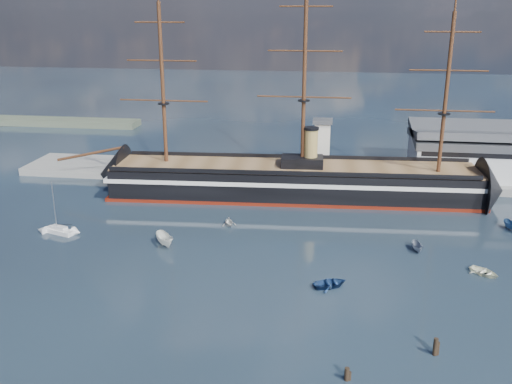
# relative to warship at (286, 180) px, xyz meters

# --- Properties ---
(ground) EXTENTS (600.00, 600.00, 0.00)m
(ground) POSITION_rel_warship_xyz_m (5.02, -20.00, -4.04)
(ground) COLOR black
(ground) RESTS_ON ground
(quay) EXTENTS (180.00, 18.00, 2.00)m
(quay) POSITION_rel_warship_xyz_m (15.02, 16.00, -4.04)
(quay) COLOR slate
(quay) RESTS_ON ground
(quay_tower) EXTENTS (5.00, 5.00, 15.00)m
(quay_tower) POSITION_rel_warship_xyz_m (8.02, 13.00, 5.72)
(quay_tower) COLOR silver
(quay_tower) RESTS_ON ground
(warship) EXTENTS (113.30, 21.16, 53.94)m
(warship) POSITION_rel_warship_xyz_m (0.00, 0.00, 0.00)
(warship) COLOR black
(warship) RESTS_ON ground
(sailboat) EXTENTS (7.19, 4.17, 11.06)m
(sailboat) POSITION_rel_warship_xyz_m (-44.34, -30.90, -3.33)
(sailboat) COLOR silver
(sailboat) RESTS_ON ground
(motorboat_a) EXTENTS (7.83, 6.70, 3.05)m
(motorboat_a) POSITION_rel_warship_xyz_m (-20.69, -34.04, -4.04)
(motorboat_a) COLOR white
(motorboat_a) RESTS_ON ground
(motorboat_b) EXTENTS (3.04, 3.93, 1.71)m
(motorboat_b) POSITION_rel_warship_xyz_m (11.80, -46.57, -4.04)
(motorboat_b) COLOR navy
(motorboat_b) RESTS_ON ground
(motorboat_c) EXTENTS (5.38, 2.56, 2.07)m
(motorboat_c) POSITION_rel_warship_xyz_m (28.04, -29.56, -4.04)
(motorboat_c) COLOR slate
(motorboat_c) RESTS_ON ground
(motorboat_d) EXTENTS (6.25, 4.71, 2.10)m
(motorboat_d) POSITION_rel_warship_xyz_m (-10.28, -21.66, -4.04)
(motorboat_d) COLOR silver
(motorboat_d) RESTS_ON ground
(motorboat_e) EXTENTS (3.23, 3.27, 1.53)m
(motorboat_e) POSITION_rel_warship_xyz_m (38.45, -38.23, -4.04)
(motorboat_e) COLOR white
(motorboat_e) RESTS_ON ground
(motorboat_f) EXTENTS (6.27, 3.87, 2.36)m
(motorboat_f) POSITION_rel_warship_xyz_m (49.00, -15.64, -4.04)
(motorboat_f) COLOR #2E5281
(motorboat_f) RESTS_ON ground
(piling_near_mid) EXTENTS (0.64, 0.64, 2.51)m
(piling_near_mid) POSITION_rel_warship_xyz_m (14.37, -71.61, -4.04)
(piling_near_mid) COLOR black
(piling_near_mid) RESTS_ON ground
(piling_near_right) EXTENTS (0.64, 0.64, 3.25)m
(piling_near_right) POSITION_rel_warship_xyz_m (26.20, -64.37, -4.04)
(piling_near_right) COLOR black
(piling_near_right) RESTS_ON ground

